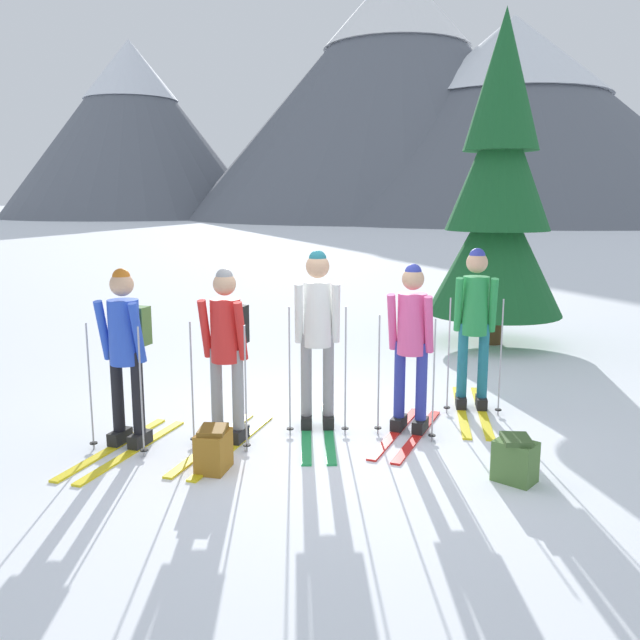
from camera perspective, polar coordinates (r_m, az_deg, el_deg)
name	(u,v)px	position (r m, az deg, el deg)	size (l,w,h in m)	color
ground_plane	(317,431)	(6.72, -0.24, -9.47)	(400.00, 400.00, 0.00)	white
skier_in_blue	(126,348)	(6.32, -16.31, -2.34)	(0.72, 1.65, 1.67)	yellow
skier_in_red	(227,347)	(6.25, -8.01, -2.27)	(0.71, 1.72, 1.66)	yellow
skier_in_white	(317,329)	(6.53, -0.24, -0.78)	(0.61, 1.77, 1.79)	green
skier_in_pink	(411,342)	(6.49, 7.83, -1.89)	(0.80, 1.57, 1.67)	red
skier_in_green	(475,322)	(7.32, 13.12, -0.20)	(0.61, 1.80, 1.77)	yellow
pine_tree_near	(498,196)	(10.73, 15.06, 10.22)	(2.10, 2.10, 5.07)	#51381E
backpack_on_snow_front	(515,460)	(5.76, 16.40, -11.41)	(0.40, 0.38, 0.38)	#4C7238
backpack_on_snow_beside	(213,449)	(5.81, -9.13, -10.90)	(0.29, 0.35, 0.38)	#99661E
mountain_ridge_distant	(390,106)	(77.40, 5.99, 17.79)	(82.70, 53.11, 27.60)	slate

